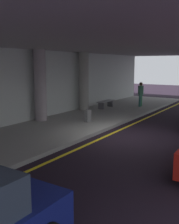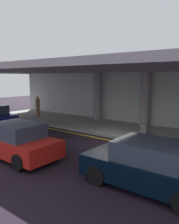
# 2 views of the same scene
# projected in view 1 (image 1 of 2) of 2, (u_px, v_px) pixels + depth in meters

# --- Properties ---
(ground_plane) EXTENTS (60.00, 60.00, 0.00)m
(ground_plane) POSITION_uv_depth(u_px,v_px,m) (123.00, 136.00, 11.70)
(ground_plane) COLOR black
(sidewalk) EXTENTS (26.00, 4.20, 0.15)m
(sidewalk) POSITION_uv_depth(u_px,v_px,m) (66.00, 125.00, 13.34)
(sidewalk) COLOR gray
(sidewalk) RESTS_ON ground
(lane_stripe_yellow) EXTENTS (26.00, 0.14, 0.01)m
(lane_stripe_yellow) POSITION_uv_depth(u_px,v_px,m) (111.00, 134.00, 12.01)
(lane_stripe_yellow) COLOR yellow
(lane_stripe_yellow) RESTS_ON ground
(support_column_left_mid) EXTENTS (0.62, 0.62, 3.65)m
(support_column_left_mid) POSITION_uv_depth(u_px,v_px,m) (40.00, 86.00, 13.88)
(support_column_left_mid) COLOR gray
(support_column_left_mid) RESTS_ON sidewalk
(support_column_center) EXTENTS (0.62, 0.62, 3.65)m
(support_column_center) POSITION_uv_depth(u_px,v_px,m) (84.00, 81.00, 17.19)
(support_column_center) COLOR gray
(support_column_center) RESTS_ON sidewalk
(ceiling_overhang) EXTENTS (28.00, 13.20, 0.30)m
(ceiling_overhang) POSITION_uv_depth(u_px,v_px,m) (73.00, 44.00, 12.40)
(ceiling_overhang) COLOR gray
(ceiling_overhang) RESTS_ON support_column_far_left
(terminal_back_wall) EXTENTS (26.00, 0.30, 3.80)m
(terminal_back_wall) POSITION_uv_depth(u_px,v_px,m) (31.00, 86.00, 14.23)
(terminal_back_wall) COLOR #B4BAB6
(terminal_back_wall) RESTS_ON ground
(person_waiting_for_ride) EXTENTS (0.38, 0.38, 1.68)m
(person_waiting_for_ride) POSITION_uv_depth(u_px,v_px,m) (141.00, 93.00, 18.74)
(person_waiting_for_ride) COLOR #2B5E53
(person_waiting_for_ride) RESTS_ON sidewalk
(suitcase_upright_primary) EXTENTS (0.36, 0.22, 0.90)m
(suitcase_upright_primary) POSITION_uv_depth(u_px,v_px,m) (88.00, 116.00, 13.81)
(suitcase_upright_primary) COLOR #5D5E5E
(suitcase_upright_primary) RESTS_ON sidewalk
(bench_metal) EXTENTS (1.60, 0.50, 0.48)m
(bench_metal) POSITION_uv_depth(u_px,v_px,m) (106.00, 103.00, 18.23)
(bench_metal) COLOR slate
(bench_metal) RESTS_ON sidewalk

